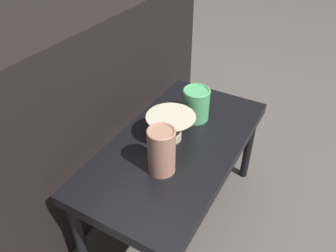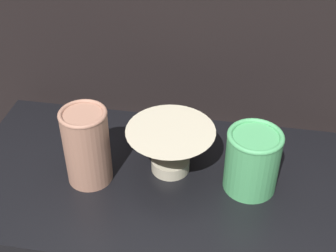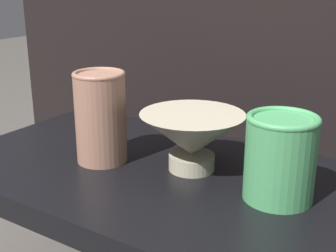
# 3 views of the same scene
# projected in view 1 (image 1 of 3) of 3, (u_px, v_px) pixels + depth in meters

# --- Properties ---
(ground_plane) EXTENTS (8.00, 8.00, 0.00)m
(ground_plane) POSITION_uv_depth(u_px,v_px,m) (175.00, 214.00, 1.42)
(ground_plane) COLOR #4C4742
(table) EXTENTS (0.81, 0.43, 0.40)m
(table) POSITION_uv_depth(u_px,v_px,m) (177.00, 152.00, 1.21)
(table) COLOR black
(table) RESTS_ON ground_plane
(couch_backdrop) EXTENTS (1.32, 0.50, 0.80)m
(couch_backdrop) POSITION_uv_depth(u_px,v_px,m) (69.00, 104.00, 1.38)
(couch_backdrop) COLOR black
(couch_backdrop) RESTS_ON ground_plane
(bowl) EXTENTS (0.18, 0.18, 0.10)m
(bowl) POSITION_uv_depth(u_px,v_px,m) (171.00, 125.00, 1.16)
(bowl) COLOR #B2A88E
(bowl) RESTS_ON table
(vase_textured_left) EXTENTS (0.09, 0.09, 0.16)m
(vase_textured_left) POSITION_uv_depth(u_px,v_px,m) (161.00, 150.00, 1.02)
(vase_textured_left) COLOR #996B56
(vase_textured_left) RESTS_ON table
(vase_colorful_right) EXTENTS (0.11, 0.11, 0.13)m
(vase_colorful_right) POSITION_uv_depth(u_px,v_px,m) (196.00, 104.00, 1.26)
(vase_colorful_right) COLOR #47995B
(vase_colorful_right) RESTS_ON table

